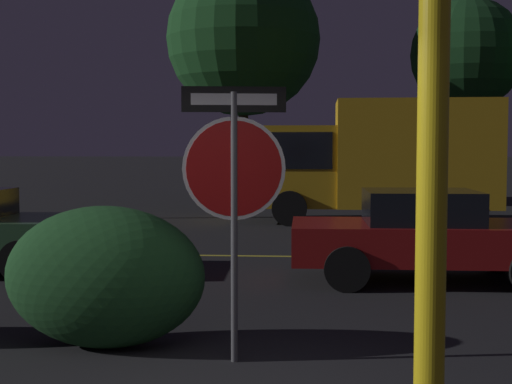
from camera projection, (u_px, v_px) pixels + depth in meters
name	position (u px, v px, depth m)	size (l,w,h in m)	color
road_center_stripe	(258.00, 256.00, 12.28)	(40.72, 0.12, 0.01)	gold
stop_sign	(234.00, 169.00, 6.16)	(0.90, 0.16, 2.40)	#4C4C51
yellow_pole_right	(432.00, 179.00, 3.87)	(0.17, 0.17, 3.43)	yellow
hedge_bush_2	(105.00, 277.00, 6.67)	(1.89, 1.03, 1.34)	#1E4C23
passing_car_3	(427.00, 235.00, 9.95)	(3.91, 1.81, 1.28)	maroon
delivery_truck	(366.00, 158.00, 17.85)	(6.29, 2.64, 3.03)	gold
tree_1	(243.00, 39.00, 23.36)	(5.04, 5.04, 7.93)	#422D1E
tree_2	(467.00, 55.00, 22.83)	(3.59, 3.59, 6.64)	#422D1E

